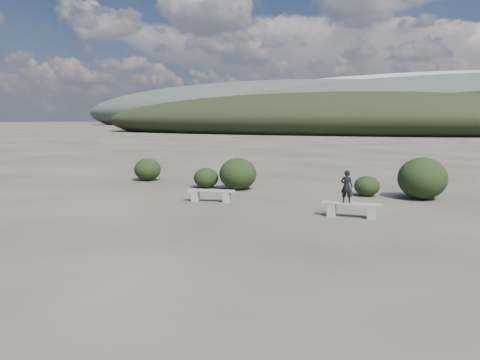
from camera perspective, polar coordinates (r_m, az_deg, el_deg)
The scene contains 10 objects.
ground at distance 10.57m, azimuth -7.74°, elevation -8.15°, with size 1200.00×1200.00×0.00m, color #322E27.
bench_left at distance 16.19m, azimuth -3.56°, elevation -1.78°, with size 1.69×0.81×0.42m.
bench_right at distance 13.95m, azimuth 13.44°, elevation -3.41°, with size 1.74×0.57×0.43m.
seated_person at distance 13.86m, azimuth 12.87°, elevation -0.77°, with size 0.35×0.23×0.95m, color black.
shrub_a at distance 19.50m, azimuth -4.15°, elevation 0.27°, with size 1.03×1.03×0.84m, color black.
shrub_b at distance 18.92m, azimuth -0.25°, elevation 0.76°, with size 1.51×1.51×1.29m, color black.
shrub_c at distance 17.99m, azimuth 15.22°, elevation -0.71°, with size 0.94×0.94×0.75m, color black.
shrub_d at distance 17.85m, azimuth 21.34°, elevation 0.18°, with size 1.71×1.71×1.50m, color black.
shrub_f at distance 22.24m, azimuth -11.20°, elevation 1.27°, with size 1.23×1.23×1.04m, color black.
mountain_ridges at distance 347.81m, azimuth 24.53°, elevation 7.98°, with size 500.00×400.00×56.00m.
Camera 1 is at (5.76, -8.41, 2.81)m, focal length 35.00 mm.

